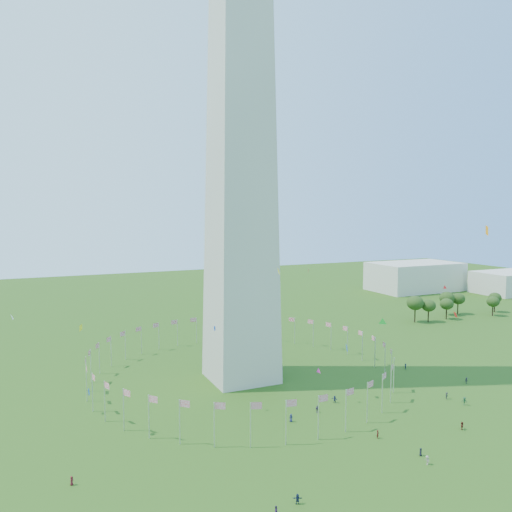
% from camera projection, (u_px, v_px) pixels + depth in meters
% --- Properties ---
extents(ground, '(600.00, 600.00, 0.00)m').
position_uv_depth(ground, '(347.00, 462.00, 90.37)').
color(ground, '#224510').
rests_on(ground, ground).
extents(washington_monument, '(16.80, 16.80, 169.00)m').
position_uv_depth(washington_monument, '(240.00, 59.00, 128.22)').
color(washington_monument, beige).
rests_on(washington_monument, ground).
extents(flag_ring, '(80.24, 80.24, 9.00)m').
position_uv_depth(flag_ring, '(241.00, 362.00, 135.36)').
color(flag_ring, silver).
rests_on(flag_ring, ground).
extents(gov_building_east_a, '(50.00, 30.00, 16.00)m').
position_uv_depth(gov_building_east_a, '(415.00, 276.00, 287.27)').
color(gov_building_east_a, beige).
rests_on(gov_building_east_a, ground).
extents(gov_building_east_b, '(35.00, 25.00, 12.00)m').
position_uv_depth(gov_building_east_b, '(509.00, 283.00, 276.60)').
color(gov_building_east_b, beige).
rests_on(gov_building_east_b, ground).
extents(crowd, '(99.90, 78.24, 1.95)m').
position_uv_depth(crowd, '(415.00, 444.00, 95.50)').
color(crowd, '#183E22').
rests_on(crowd, ground).
extents(kites_aloft, '(108.15, 69.37, 38.89)m').
position_uv_depth(kites_aloft, '(316.00, 325.00, 112.81)').
color(kites_aloft, green).
rests_on(kites_aloft, ground).
extents(tree_line_east, '(53.39, 15.38, 10.72)m').
position_uv_depth(tree_line_east, '(450.00, 307.00, 213.36)').
color(tree_line_east, '#2E4E1A').
rests_on(tree_line_east, ground).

